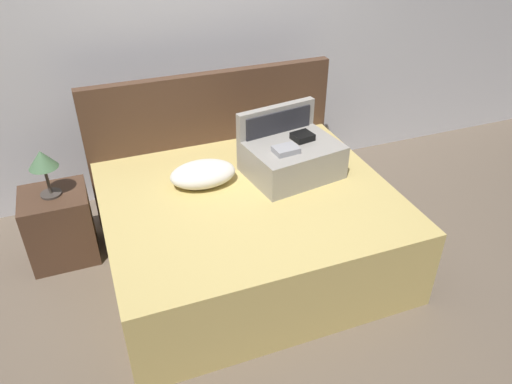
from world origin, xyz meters
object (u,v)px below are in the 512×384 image
table_lamp (42,162)px  bed (250,230)px  hard_case_large (291,155)px  nightstand (60,226)px  pillow_near_headboard (203,174)px

table_lamp → bed: bearing=-24.1°
bed → hard_case_large: bearing=24.1°
bed → table_lamp: table_lamp is taller
table_lamp → nightstand: bearing=90.0°
hard_case_large → nightstand: (-1.58, 0.38, -0.45)m
nightstand → bed: bearing=-24.1°
bed → table_lamp: 1.41m
pillow_near_headboard → nightstand: pillow_near_headboard is taller
nightstand → table_lamp: bearing=-90.0°
hard_case_large → nightstand: 1.68m
bed → pillow_near_headboard: (-0.24, 0.24, 0.36)m
pillow_near_headboard → nightstand: (-0.97, 0.30, -0.39)m
pillow_near_headboard → table_lamp: bearing=162.6°
pillow_near_headboard → hard_case_large: bearing=-7.0°
bed → nightstand: bed is taller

